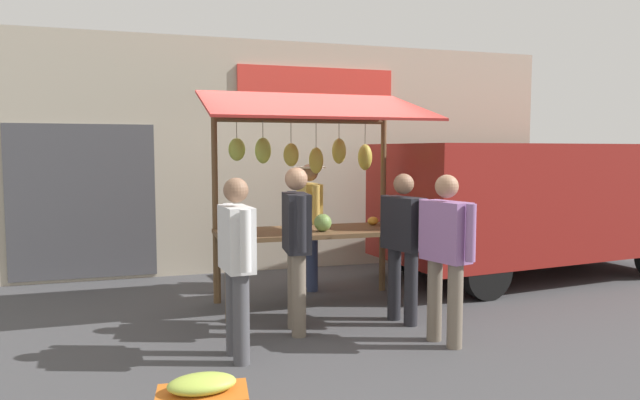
% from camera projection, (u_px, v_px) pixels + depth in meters
% --- Properties ---
extents(ground_plane, '(40.00, 40.00, 0.00)m').
position_uv_depth(ground_plane, '(312.00, 304.00, 6.79)').
color(ground_plane, '#424244').
extents(street_backdrop, '(9.00, 0.30, 3.40)m').
position_uv_depth(street_backdrop, '(268.00, 157.00, 8.72)').
color(street_backdrop, '#B2A893').
rests_on(street_backdrop, ground).
extents(market_stall, '(2.50, 1.46, 2.50)m').
position_uv_depth(market_stall, '(312.00, 171.00, 6.71)').
color(market_stall, brown).
rests_on(market_stall, ground).
extents(vendor_with_sunhat, '(0.42, 0.69, 1.62)m').
position_uv_depth(vendor_with_sunhat, '(310.00, 216.00, 7.48)').
color(vendor_with_sunhat, navy).
rests_on(vendor_with_sunhat, ground).
extents(shopper_with_ponytail, '(0.34, 0.66, 1.58)m').
position_uv_depth(shopper_with_ponytail, '(446.00, 248.00, 5.33)').
color(shopper_with_ponytail, '#726656').
rests_on(shopper_with_ponytail, ground).
extents(shopper_in_striped_shirt, '(0.35, 0.65, 1.56)m').
position_uv_depth(shopper_in_striped_shirt, '(403.00, 238.00, 6.01)').
color(shopper_in_striped_shirt, '#232328').
rests_on(shopper_in_striped_shirt, ground).
extents(shopper_with_shopping_bag, '(0.26, 0.68, 1.57)m').
position_uv_depth(shopper_with_shopping_bag, '(237.00, 256.00, 4.94)').
color(shopper_with_shopping_bag, '#4C4C51').
rests_on(shopper_with_shopping_bag, ground).
extents(shopper_in_grey_tee, '(0.27, 0.69, 1.63)m').
position_uv_depth(shopper_in_grey_tee, '(296.00, 238.00, 5.68)').
color(shopper_in_grey_tee, '#726656').
rests_on(shopper_in_grey_tee, ground).
extents(parked_van, '(4.58, 2.33, 1.88)m').
position_uv_depth(parked_van, '(524.00, 198.00, 8.21)').
color(parked_van, maroon).
rests_on(parked_van, ground).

